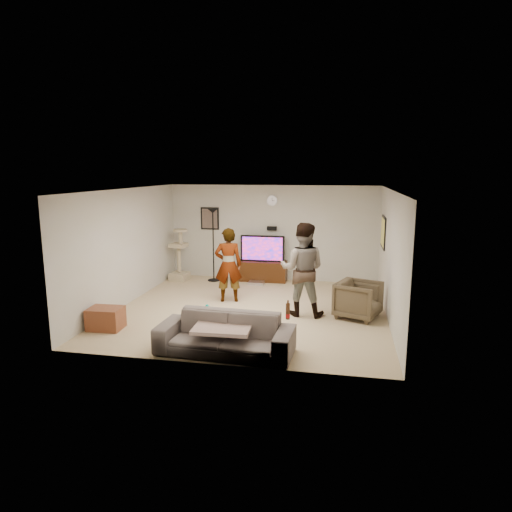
% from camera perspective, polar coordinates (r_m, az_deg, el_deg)
% --- Properties ---
extents(floor, '(5.50, 5.50, 0.02)m').
position_cam_1_polar(floor, '(9.50, -0.59, -6.88)').
color(floor, tan).
rests_on(floor, ground).
extents(ceiling, '(5.50, 5.50, 0.02)m').
position_cam_1_polar(ceiling, '(9.06, -0.63, 8.48)').
color(ceiling, silver).
rests_on(ceiling, wall_back).
extents(wall_back, '(5.50, 0.04, 2.50)m').
position_cam_1_polar(wall_back, '(11.87, 2.07, 2.94)').
color(wall_back, beige).
rests_on(wall_back, floor).
extents(wall_front, '(5.50, 0.04, 2.50)m').
position_cam_1_polar(wall_front, '(6.59, -5.44, -3.58)').
color(wall_front, beige).
rests_on(wall_front, floor).
extents(wall_left, '(0.04, 5.50, 2.50)m').
position_cam_1_polar(wall_left, '(10.11, -16.06, 1.12)').
color(wall_left, beige).
rests_on(wall_left, floor).
extents(wall_right, '(0.04, 5.50, 2.50)m').
position_cam_1_polar(wall_right, '(9.06, 16.68, -0.00)').
color(wall_right, beige).
rests_on(wall_right, floor).
extents(wall_clock, '(0.26, 0.04, 0.26)m').
position_cam_1_polar(wall_clock, '(11.75, 2.08, 7.03)').
color(wall_clock, white).
rests_on(wall_clock, wall_back).
extents(wall_speaker, '(0.25, 0.10, 0.10)m').
position_cam_1_polar(wall_speaker, '(11.79, 2.03, 3.53)').
color(wall_speaker, black).
rests_on(wall_speaker, wall_back).
extents(picture_back, '(0.42, 0.03, 0.52)m').
position_cam_1_polar(picture_back, '(12.19, -5.88, 4.76)').
color(picture_back, brown).
rests_on(picture_back, wall_back).
extents(picture_right, '(0.03, 0.78, 0.62)m').
position_cam_1_polar(picture_right, '(10.59, 15.84, 2.94)').
color(picture_right, '#F2EB65').
rests_on(picture_right, wall_right).
extents(tv_stand, '(1.27, 0.45, 0.53)m').
position_cam_1_polar(tv_stand, '(11.85, 0.82, -1.91)').
color(tv_stand, '#321909').
rests_on(tv_stand, floor).
extents(console_box, '(0.40, 0.30, 0.07)m').
position_cam_1_polar(console_box, '(11.54, 0.04, -3.44)').
color(console_box, silver).
rests_on(console_box, floor).
extents(tv, '(1.15, 0.08, 0.68)m').
position_cam_1_polar(tv, '(11.73, 0.83, 0.97)').
color(tv, black).
rests_on(tv, tv_stand).
extents(tv_screen, '(1.06, 0.01, 0.60)m').
position_cam_1_polar(tv_screen, '(11.68, 0.79, 0.94)').
color(tv_screen, '#F1203E').
rests_on(tv_screen, tv).
extents(floor_lamp, '(0.32, 0.32, 1.91)m').
position_cam_1_polar(floor_lamp, '(11.79, -5.44, 1.38)').
color(floor_lamp, black).
rests_on(floor_lamp, floor).
extents(cat_tree, '(0.49, 0.49, 1.38)m').
position_cam_1_polar(cat_tree, '(12.02, -9.76, 0.19)').
color(cat_tree, tan).
rests_on(cat_tree, floor).
extents(person_left, '(0.68, 0.53, 1.65)m').
position_cam_1_polar(person_left, '(9.92, -3.53, -1.14)').
color(person_left, '#AAAAAA').
rests_on(person_left, floor).
extents(person_right, '(0.94, 0.75, 1.88)m').
position_cam_1_polar(person_right, '(9.00, 5.91, -1.70)').
color(person_right, navy).
rests_on(person_right, floor).
extents(sofa, '(2.21, 0.95, 0.63)m').
position_cam_1_polar(sofa, '(7.27, -3.94, -9.87)').
color(sofa, '#5C524F').
rests_on(sofa, floor).
extents(throw_blanket, '(0.93, 0.74, 0.06)m').
position_cam_1_polar(throw_blanket, '(7.24, -4.22, -9.02)').
color(throw_blanket, '#C09D92').
rests_on(throw_blanket, sofa).
extents(beer_bottle, '(0.06, 0.06, 0.25)m').
position_cam_1_polar(beer_bottle, '(6.95, 4.06, -7.02)').
color(beer_bottle, '#42220F').
rests_on(beer_bottle, sofa).
extents(armchair, '(1.03, 1.02, 0.73)m').
position_cam_1_polar(armchair, '(9.13, 12.86, -5.43)').
color(armchair, '#4A3E2C').
rests_on(armchair, floor).
extents(side_table, '(0.63, 0.48, 0.40)m').
position_cam_1_polar(side_table, '(8.79, -18.52, -7.51)').
color(side_table, brown).
rests_on(side_table, floor).
extents(toy_ball, '(0.07, 0.07, 0.07)m').
position_cam_1_polar(toy_ball, '(9.69, -6.22, -6.31)').
color(toy_ball, '#009088').
rests_on(toy_ball, floor).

